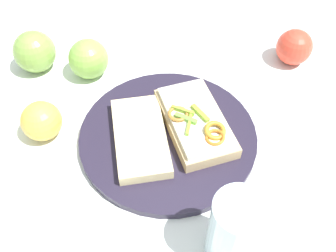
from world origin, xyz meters
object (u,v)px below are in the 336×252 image
at_px(apple_3, 294,47).
at_px(drinking_glass, 235,230).
at_px(plate, 168,136).
at_px(apple_0, 42,121).
at_px(apple_4, 35,52).
at_px(sandwich, 195,121).
at_px(apple_5, 89,59).
at_px(bread_slice_side, 140,137).

bearing_deg(apple_3, drinking_glass, -152.79).
bearing_deg(plate, drinking_glass, -106.46).
distance_m(apple_0, apple_3, 0.51).
bearing_deg(apple_4, sandwich, -68.98).
bearing_deg(apple_3, apple_5, 145.51).
relative_size(sandwich, apple_5, 2.50).
bearing_deg(bread_slice_side, apple_5, -158.85).
xyz_separation_m(apple_3, drinking_glass, (-0.39, -0.20, 0.03)).
xyz_separation_m(apple_0, apple_4, (0.07, 0.17, 0.01)).
relative_size(apple_4, drinking_glass, 0.68).
relative_size(bread_slice_side, apple_5, 2.13).
height_order(apple_0, apple_4, apple_4).
xyz_separation_m(plate, sandwich, (0.04, -0.02, 0.02)).
bearing_deg(drinking_glass, apple_4, 92.41).
height_order(bread_slice_side, apple_5, apple_5).
bearing_deg(apple_4, plate, -75.14).
bearing_deg(apple_5, apple_0, -150.92).
bearing_deg(apple_0, sandwich, -39.44).
distance_m(sandwich, apple_4, 0.36).
relative_size(apple_5, drinking_glass, 0.64).
bearing_deg(apple_5, sandwich, -77.22).
relative_size(apple_3, apple_5, 0.93).
xyz_separation_m(plate, apple_0, (-0.16, 0.15, 0.03)).
distance_m(sandwich, apple_5, 0.25).
distance_m(apple_5, drinking_glass, 0.44).
xyz_separation_m(plate, apple_4, (-0.08, 0.31, 0.03)).
relative_size(plate, sandwich, 1.56).
bearing_deg(sandwich, plate, -91.68).
height_order(sandwich, apple_5, apple_5).
height_order(apple_3, drinking_glass, drinking_glass).
bearing_deg(apple_3, apple_0, 162.57).
distance_m(bread_slice_side, apple_3, 0.38).
bearing_deg(sandwich, apple_0, -107.47).
bearing_deg(apple_5, plate, -87.13).
distance_m(bread_slice_side, drinking_glass, 0.23).
relative_size(apple_0, apple_4, 0.83).
relative_size(bread_slice_side, apple_0, 2.41).
bearing_deg(bread_slice_side, sandwich, 97.56).
height_order(sandwich, apple_0, apple_0).
relative_size(plate, drinking_glass, 2.49).
bearing_deg(drinking_glass, apple_5, 83.48).
bearing_deg(apple_3, sandwich, -177.28).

